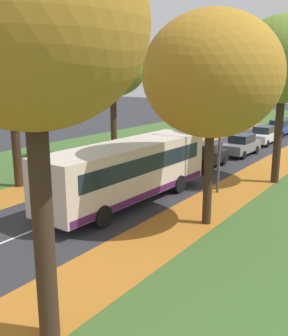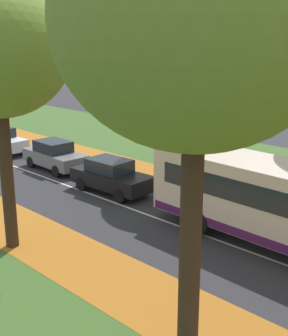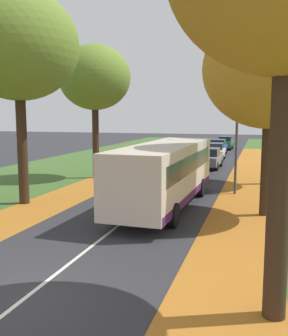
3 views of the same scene
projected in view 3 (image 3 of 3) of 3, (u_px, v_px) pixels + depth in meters
ground_plane at (20, 302)px, 9.18m from camera, size 160.00×160.00×0.00m
grass_verge_left at (67, 170)px, 30.77m from camera, size 12.00×90.00×0.01m
leaf_litter_left at (89, 187)px, 23.78m from camera, size 2.80×60.00×0.00m
leaf_litter_right at (246, 195)px, 21.18m from camera, size 2.80×60.00×0.00m
road_centre_line at (183, 175)px, 28.18m from camera, size 0.12×80.00×0.01m
tree_left_near at (18, 46)px, 18.33m from camera, size 5.71×5.71×10.13m
tree_left_mid at (95, 78)px, 26.25m from camera, size 4.82×4.82×8.97m
tree_right_near at (269, 69)px, 16.24m from camera, size 5.54×5.54×8.73m
tree_right_mid at (274, 71)px, 23.82m from camera, size 5.33×5.33×9.41m
streetlamp_right at (231, 126)px, 21.26m from camera, size 1.89×0.28×6.00m
bus at (166, 171)px, 18.43m from camera, size 2.88×10.47×2.98m
car_black_lead at (194, 166)px, 27.10m from camera, size 1.93×4.27×1.62m
car_grey_following at (209, 158)px, 31.97m from camera, size 1.87×4.25×1.62m
car_white_third_in_line at (215, 152)px, 37.55m from camera, size 1.85×4.23×1.62m
car_blue_fourth_in_line at (218, 147)px, 43.09m from camera, size 1.80×4.21×1.62m
car_green_trailing at (225, 143)px, 49.10m from camera, size 1.82×4.22×1.62m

